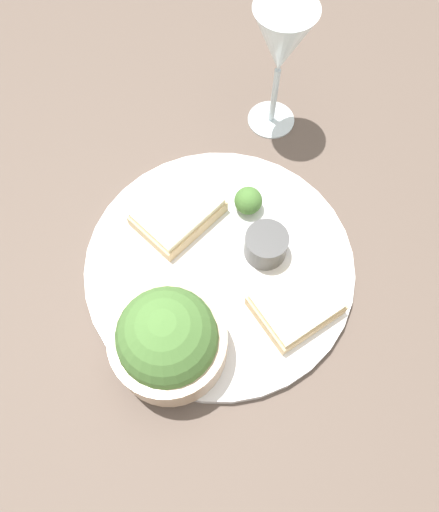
# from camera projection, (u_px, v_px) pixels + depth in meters

# --- Properties ---
(ground_plane) EXTENTS (4.00, 4.00, 0.00)m
(ground_plane) POSITION_uv_depth(u_px,v_px,m) (220.00, 268.00, 0.58)
(ground_plane) COLOR brown
(dinner_plate) EXTENTS (0.31, 0.31, 0.01)m
(dinner_plate) POSITION_uv_depth(u_px,v_px,m) (220.00, 266.00, 0.58)
(dinner_plate) COLOR white
(dinner_plate) RESTS_ON ground_plane
(salad_bowl) EXTENTS (0.12, 0.12, 0.10)m
(salad_bowl) POSITION_uv_depth(u_px,v_px,m) (168.00, 340.00, 0.49)
(salad_bowl) COLOR tan
(salad_bowl) RESTS_ON dinner_plate
(sauce_ramekin) EXTENTS (0.05, 0.05, 0.03)m
(sauce_ramekin) POSITION_uv_depth(u_px,v_px,m) (266.00, 243.00, 0.56)
(sauce_ramekin) COLOR #4C4C4C
(sauce_ramekin) RESTS_ON dinner_plate
(cheese_toast_near) EXTENTS (0.12, 0.11, 0.03)m
(cheese_toast_near) POSITION_uv_depth(u_px,v_px,m) (178.00, 212.00, 0.59)
(cheese_toast_near) COLOR #D1B27F
(cheese_toast_near) RESTS_ON dinner_plate
(cheese_toast_far) EXTENTS (0.10, 0.09, 0.03)m
(cheese_toast_far) POSITION_uv_depth(u_px,v_px,m) (296.00, 304.00, 0.54)
(cheese_toast_far) COLOR #D1B27F
(cheese_toast_far) RESTS_ON dinner_plate
(wine_glass) EXTENTS (0.07, 0.07, 0.18)m
(wine_glass) POSITION_uv_depth(u_px,v_px,m) (281.00, 46.00, 0.56)
(wine_glass) COLOR silver
(wine_glass) RESTS_ON ground_plane
(garnish) EXTENTS (0.03, 0.03, 0.03)m
(garnish) POSITION_uv_depth(u_px,v_px,m) (248.00, 201.00, 0.59)
(garnish) COLOR #477533
(garnish) RESTS_ON dinner_plate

